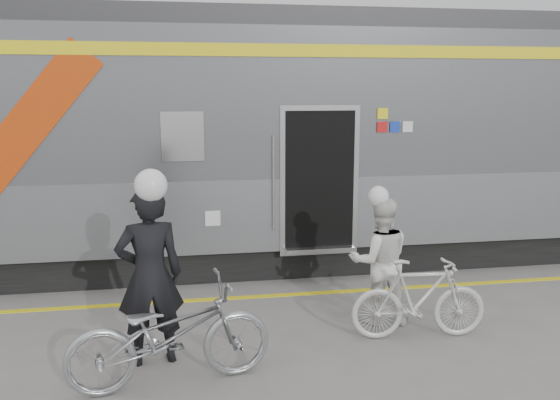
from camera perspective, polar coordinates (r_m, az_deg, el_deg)
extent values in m
plane|color=slate|center=(6.55, -1.61, -15.79)|extent=(90.00, 90.00, 0.00)
cube|color=black|center=(10.36, -10.25, -4.40)|extent=(24.00, 2.70, 0.50)
cube|color=#9EA0A5|center=(10.18, -10.39, -0.05)|extent=(24.00, 3.00, 1.10)
cube|color=slate|center=(10.01, -10.72, 9.27)|extent=(24.00, 3.00, 2.20)
cube|color=#38383A|center=(10.05, -10.98, 16.41)|extent=(24.00, 2.64, 0.30)
cube|color=yellow|center=(8.51, -11.01, 14.09)|extent=(24.00, 0.02, 0.18)
cube|color=#C63C0B|center=(8.71, -22.78, 7.11)|extent=(1.96, 0.01, 2.19)
cube|color=black|center=(8.52, -9.36, 6.05)|extent=(0.55, 0.02, 0.65)
cube|color=black|center=(9.06, 3.52, 1.99)|extent=(1.05, 0.45, 2.10)
cube|color=silver|center=(8.85, 3.83, 1.78)|extent=(1.20, 0.02, 2.25)
cylinder|color=silver|center=(8.70, -0.62, 1.64)|extent=(0.04, 0.04, 1.40)
cube|color=silver|center=(9.03, 3.81, -4.72)|extent=(1.05, 0.25, 0.06)
cube|color=yellow|center=(9.02, 9.85, 8.20)|extent=(0.16, 0.01, 0.16)
cube|color=red|center=(9.03, 9.81, 6.94)|extent=(0.16, 0.01, 0.16)
cube|color=#1A38AE|center=(9.10, 11.00, 6.93)|extent=(0.16, 0.01, 0.16)
cube|color=silver|center=(9.18, 12.18, 6.91)|extent=(0.16, 0.01, 0.16)
cube|color=silver|center=(8.71, -6.49, -1.77)|extent=(0.22, 0.01, 0.22)
cube|color=yellow|center=(8.52, -3.75, -9.35)|extent=(24.00, 0.12, 0.01)
imported|color=black|center=(6.46, -12.43, -7.15)|extent=(0.77, 0.57, 1.94)
imported|color=#989C9F|center=(6.09, -10.54, -12.58)|extent=(2.12, 1.03, 1.07)
imported|color=white|center=(7.53, 9.59, -5.80)|extent=(0.83, 0.67, 1.60)
imported|color=beige|center=(7.25, 13.24, -9.24)|extent=(1.65, 0.60, 0.97)
sphere|color=white|center=(6.21, -12.85, 2.90)|extent=(0.34, 0.34, 0.34)
sphere|color=white|center=(7.32, 9.82, 1.19)|extent=(0.26, 0.26, 0.26)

